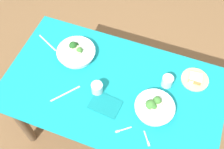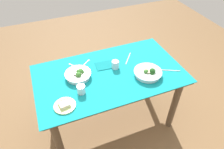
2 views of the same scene
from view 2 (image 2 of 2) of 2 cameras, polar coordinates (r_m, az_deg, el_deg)
ground_plane at (r=2.55m, az=-0.51°, el=-12.62°), size 6.00×6.00×0.00m
dining_table at (r=2.07m, az=-0.61°, el=-2.29°), size 1.44×0.83×0.76m
broccoli_bowl_far at (r=1.98m, az=10.04°, el=0.44°), size 0.27×0.27×0.09m
broccoli_bowl_near at (r=1.95m, az=-9.38°, el=-0.02°), size 0.25×0.25×0.09m
bread_side_plate at (r=1.73m, az=-13.13°, el=-8.33°), size 0.18×0.18×0.04m
water_glass_center at (r=1.79m, az=-8.65°, el=-4.14°), size 0.07×0.07×0.08m
water_glass_side at (r=2.03m, az=0.93°, el=2.80°), size 0.07×0.07×0.08m
fork_by_far_bowl at (r=2.12m, az=-11.08°, el=2.57°), size 0.06×0.08×0.00m
fork_by_near_bowl at (r=2.13m, az=-7.09°, el=3.47°), size 0.09×0.07×0.00m
table_knife_left at (r=2.10m, az=15.93°, el=1.13°), size 0.18×0.10×0.00m
table_knife_right at (r=2.18m, az=4.55°, el=4.52°), size 0.14×0.17×0.00m
napkin_folded_upper at (r=2.08m, az=-2.00°, el=2.60°), size 0.20×0.15×0.01m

